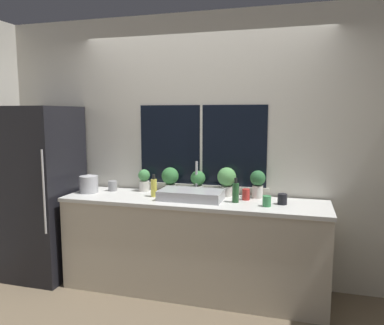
# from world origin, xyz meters

# --- Properties ---
(ground_plane) EXTENTS (14.00, 14.00, 0.00)m
(ground_plane) POSITION_xyz_m (0.00, 0.00, 0.00)
(ground_plane) COLOR brown
(wall_back) EXTENTS (8.00, 0.09, 2.70)m
(wall_back) POSITION_xyz_m (0.00, 0.66, 1.35)
(wall_back) COLOR silver
(wall_back) RESTS_ON ground_plane
(wall_left) EXTENTS (0.06, 7.00, 2.70)m
(wall_left) POSITION_xyz_m (-2.20, 1.50, 1.35)
(wall_left) COLOR silver
(wall_left) RESTS_ON ground_plane
(counter) EXTENTS (2.51, 0.62, 0.91)m
(counter) POSITION_xyz_m (0.00, 0.30, 0.45)
(counter) COLOR beige
(counter) RESTS_ON ground_plane
(refrigerator) EXTENTS (0.62, 0.72, 1.78)m
(refrigerator) POSITION_xyz_m (-1.61, 0.25, 0.89)
(refrigerator) COLOR black
(refrigerator) RESTS_ON ground_plane
(sink) EXTENTS (0.59, 0.38, 0.34)m
(sink) POSITION_xyz_m (-0.01, 0.29, 0.95)
(sink) COLOR #ADADB2
(sink) RESTS_ON counter
(potted_plant_far_left) EXTENTS (0.12, 0.12, 0.23)m
(potted_plant_far_left) POSITION_xyz_m (-0.59, 0.52, 1.03)
(potted_plant_far_left) COLOR silver
(potted_plant_far_left) RESTS_ON counter
(potted_plant_left) EXTENTS (0.17, 0.17, 0.26)m
(potted_plant_left) POSITION_xyz_m (-0.30, 0.52, 1.06)
(potted_plant_left) COLOR silver
(potted_plant_left) RESTS_ON counter
(potted_plant_center) EXTENTS (0.15, 0.15, 0.24)m
(potted_plant_center) POSITION_xyz_m (-0.01, 0.52, 1.04)
(potted_plant_center) COLOR silver
(potted_plant_center) RESTS_ON counter
(potted_plant_right) EXTENTS (0.18, 0.18, 0.28)m
(potted_plant_right) POSITION_xyz_m (0.28, 0.52, 1.07)
(potted_plant_right) COLOR silver
(potted_plant_right) RESTS_ON counter
(potted_plant_far_right) EXTENTS (0.15, 0.15, 0.27)m
(potted_plant_far_right) POSITION_xyz_m (0.58, 0.52, 1.06)
(potted_plant_far_right) COLOR silver
(potted_plant_far_right) RESTS_ON counter
(soap_bottle) EXTENTS (0.06, 0.06, 0.22)m
(soap_bottle) POSITION_xyz_m (-0.39, 0.31, 1.00)
(soap_bottle) COLOR #DBD14C
(soap_bottle) RESTS_ON counter
(bottle_tall) EXTENTS (0.06, 0.06, 0.23)m
(bottle_tall) POSITION_xyz_m (0.41, 0.28, 1.00)
(bottle_tall) COLOR #235128
(bottle_tall) RESTS_ON counter
(mug_red) EXTENTS (0.07, 0.07, 0.10)m
(mug_red) POSITION_xyz_m (0.49, 0.41, 0.96)
(mug_red) COLOR #B72D28
(mug_red) RESTS_ON counter
(mug_grey) EXTENTS (0.09, 0.09, 0.10)m
(mug_grey) POSITION_xyz_m (-0.91, 0.44, 0.96)
(mug_grey) COLOR gray
(mug_grey) RESTS_ON counter
(mug_green) EXTENTS (0.07, 0.07, 0.09)m
(mug_green) POSITION_xyz_m (0.70, 0.21, 0.95)
(mug_green) COLOR #38844C
(mug_green) RESTS_ON counter
(mug_black) EXTENTS (0.08, 0.08, 0.09)m
(mug_black) POSITION_xyz_m (0.83, 0.32, 0.95)
(mug_black) COLOR black
(mug_black) RESTS_ON counter
(kettle) EXTENTS (0.19, 0.19, 0.19)m
(kettle) POSITION_xyz_m (-1.10, 0.30, 1.00)
(kettle) COLOR #B2B2B7
(kettle) RESTS_ON counter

